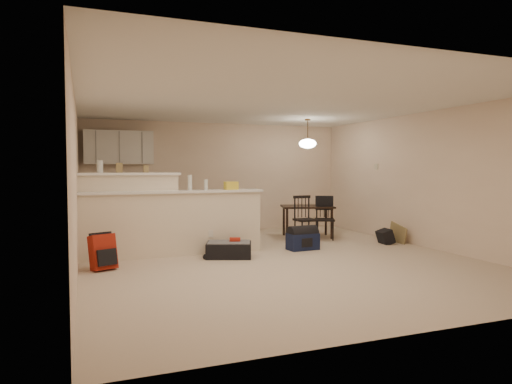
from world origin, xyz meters
name	(u,v)px	position (x,y,z in m)	size (l,w,h in m)	color
room	(277,182)	(0.00, 0.00, 1.25)	(7.00, 7.02, 2.50)	beige
breakfast_bar	(158,219)	(-1.76, 0.98, 0.61)	(3.08, 0.58, 1.39)	beige
upper_cabinets	(119,147)	(-2.20, 3.32, 1.90)	(1.40, 0.34, 0.70)	white
kitchen_counter	(130,216)	(-2.00, 3.19, 0.45)	(1.80, 0.60, 0.90)	white
thermostat	(376,167)	(2.98, 1.55, 1.50)	(0.02, 0.12, 0.12)	beige
jar	(100,167)	(-2.65, 1.12, 1.49)	(0.10, 0.10, 0.20)	silver
cereal_box	(119,168)	(-2.35, 1.12, 1.47)	(0.10, 0.07, 0.16)	olive
small_box	(146,169)	(-1.92, 1.12, 1.45)	(0.08, 0.06, 0.12)	olive
bottle_a	(190,183)	(-1.22, 0.90, 1.22)	(0.07, 0.07, 0.26)	silver
bottle_b	(206,185)	(-0.94, 0.90, 1.18)	(0.06, 0.06, 0.18)	silver
bag_lump	(231,186)	(-0.49, 0.90, 1.16)	(0.22, 0.18, 0.14)	olive
dining_table	(307,210)	(1.52, 1.91, 0.59)	(1.24, 1.00, 0.67)	black
pendant_lamp	(308,143)	(1.52, 1.91, 1.99)	(0.36, 0.36, 0.62)	brown
dining_chair_near	(306,218)	(1.26, 1.46, 0.45)	(0.40, 0.38, 0.91)	black
dining_chair_far	(325,218)	(1.70, 1.48, 0.44)	(0.38, 0.36, 0.87)	black
suitcase	(229,250)	(-0.69, 0.39, 0.12)	(0.73, 0.47, 0.24)	black
red_backpack	(103,252)	(-2.66, 0.17, 0.25)	(0.34, 0.21, 0.51)	#A32112
navy_duffel	(303,241)	(0.76, 0.60, 0.15)	(0.54, 0.30, 0.30)	#121B3B
black_daypack	(385,237)	(2.55, 0.61, 0.13)	(0.30, 0.21, 0.27)	black
cardboard_sheet	(398,234)	(2.84, 0.61, 0.18)	(0.48, 0.02, 0.37)	olive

